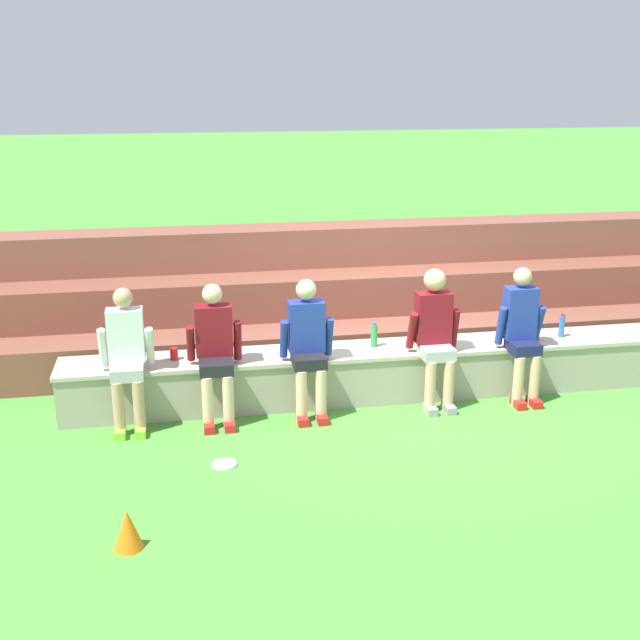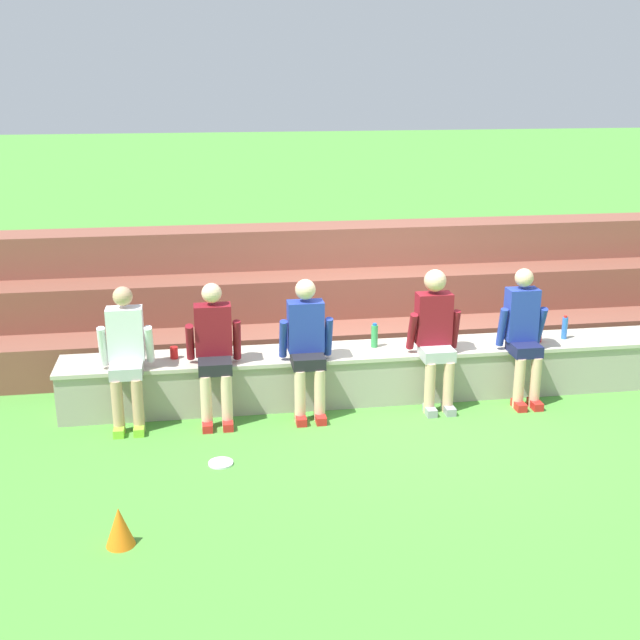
% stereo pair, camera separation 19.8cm
% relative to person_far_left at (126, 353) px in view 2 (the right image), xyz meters
% --- Properties ---
extents(ground_plane, '(80.00, 80.00, 0.00)m').
position_rel_person_far_left_xyz_m(ground_plane, '(2.88, 0.01, -0.74)').
color(ground_plane, '#4C9338').
extents(stone_seating_wall, '(7.23, 0.63, 0.55)m').
position_rel_person_far_left_xyz_m(stone_seating_wall, '(2.88, 0.30, -0.45)').
color(stone_seating_wall, '#A8A08E').
rests_on(stone_seating_wall, ground).
extents(brick_bleachers, '(11.08, 1.78, 1.48)m').
position_rel_person_far_left_xyz_m(brick_bleachers, '(2.88, 2.02, -0.16)').
color(brick_bleachers, brown).
rests_on(brick_bleachers, ground).
extents(person_far_left, '(0.53, 0.55, 1.38)m').
position_rel_person_far_left_xyz_m(person_far_left, '(0.00, 0.00, 0.00)').
color(person_far_left, tan).
rests_on(person_far_left, ground).
extents(person_left_of_center, '(0.54, 0.58, 1.38)m').
position_rel_person_far_left_xyz_m(person_left_of_center, '(0.85, 0.00, 0.00)').
color(person_left_of_center, beige).
rests_on(person_left_of_center, ground).
extents(person_center, '(0.54, 0.54, 1.39)m').
position_rel_person_far_left_xyz_m(person_center, '(1.77, -0.02, 0.01)').
color(person_center, beige).
rests_on(person_center, ground).
extents(person_right_of_center, '(0.54, 0.56, 1.44)m').
position_rel_person_far_left_xyz_m(person_right_of_center, '(3.10, -0.00, 0.05)').
color(person_right_of_center, '#DBAD89').
rests_on(person_right_of_center, ground).
extents(person_far_right, '(0.50, 0.53, 1.42)m').
position_rel_person_far_left_xyz_m(person_far_right, '(4.04, -0.03, 0.01)').
color(person_far_right, '#DBAD89').
rests_on(person_far_right, ground).
extents(water_bottle_near_left, '(0.06, 0.06, 0.26)m').
position_rel_person_far_left_xyz_m(water_bottle_near_left, '(4.66, 0.30, -0.07)').
color(water_bottle_near_left, blue).
rests_on(water_bottle_near_left, stone_seating_wall).
extents(water_bottle_center_gap, '(0.07, 0.07, 0.26)m').
position_rel_person_far_left_xyz_m(water_bottle_center_gap, '(2.55, 0.35, -0.07)').
color(water_bottle_center_gap, green).
rests_on(water_bottle_center_gap, stone_seating_wall).
extents(plastic_cup_middle, '(0.08, 0.08, 0.12)m').
position_rel_person_far_left_xyz_m(plastic_cup_middle, '(4.34, 0.25, -0.13)').
color(plastic_cup_middle, red).
rests_on(plastic_cup_middle, stone_seating_wall).
extents(plastic_cup_left_end, '(0.08, 0.08, 0.12)m').
position_rel_person_far_left_xyz_m(plastic_cup_left_end, '(0.45, 0.32, -0.13)').
color(plastic_cup_left_end, red).
rests_on(plastic_cup_left_end, stone_seating_wall).
extents(frisbee, '(0.22, 0.22, 0.02)m').
position_rel_person_far_left_xyz_m(frisbee, '(0.85, -1.02, -0.73)').
color(frisbee, white).
rests_on(frisbee, ground).
extents(sports_cone, '(0.22, 0.22, 0.31)m').
position_rel_person_far_left_xyz_m(sports_cone, '(0.07, -2.19, -0.58)').
color(sports_cone, orange).
rests_on(sports_cone, ground).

